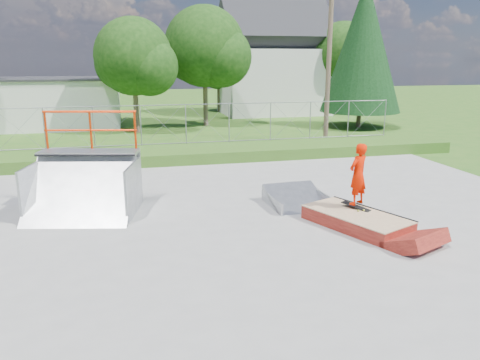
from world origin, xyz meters
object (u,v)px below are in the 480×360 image
at_px(grind_box, 356,220).
at_px(flat_bank_ramp, 297,198).
at_px(skater, 358,177).
at_px(quarter_pipe, 81,167).

height_order(grind_box, flat_bank_ramp, flat_bank_ramp).
bearing_deg(flat_bank_ramp, grind_box, -70.45).
bearing_deg(skater, grind_box, 38.47).
distance_m(quarter_pipe, skater, 7.43).
height_order(quarter_pipe, flat_bank_ramp, quarter_pipe).
xyz_separation_m(grind_box, skater, (0.17, 0.36, 1.06)).
bearing_deg(skater, flat_bank_ramp, -86.27).
distance_m(flat_bank_ramp, skater, 2.24).
bearing_deg(quarter_pipe, skater, -5.14).
bearing_deg(flat_bank_ramp, skater, -62.04).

